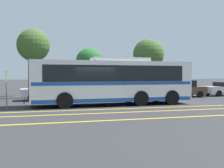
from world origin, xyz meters
The scene contains 13 objects.
ground_plane centered at (0.00, 0.00, 0.00)m, with size 220.00×220.00×0.00m, color #2D2D30.
lane_strip_0 centered at (1.38, -1.75, 0.00)m, with size 0.20×30.75×0.01m, color gold.
lane_strip_1 centered at (1.38, -3.24, 0.00)m, with size 0.20×30.75×0.01m, color gold.
lane_strip_2 centered at (1.38, -5.50, 0.00)m, with size 0.20×30.75×0.01m, color gold.
curb_strip centered at (1.38, 7.11, 0.07)m, with size 38.75×0.36×0.15m, color #99999E.
transit_bus centered at (1.39, 0.45, 1.68)m, with size 11.13×2.96×3.20m.
parked_car_1 centered at (-2.77, 5.08, 0.74)m, with size 4.35×2.20×1.49m.
parked_car_2 centered at (3.85, 5.09, 0.71)m, with size 4.55×2.07×1.41m.
parked_car_3 centered at (9.40, 4.92, 0.76)m, with size 3.97×1.93×1.55m.
bus_stop_sign centered at (-5.17, -0.99, 1.42)m, with size 0.07×0.40×2.25m.
tree_0 centered at (1.72, 11.41, 3.47)m, with size 2.98×2.98×4.98m.
tree_1 centered at (8.31, 10.70, 4.35)m, with size 3.46×3.46×6.10m.
tree_3 centered at (-4.02, 8.98, 4.83)m, with size 3.07×3.07×6.39m.
Camera 1 is at (-3.16, -16.77, 2.02)m, focal length 42.00 mm.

